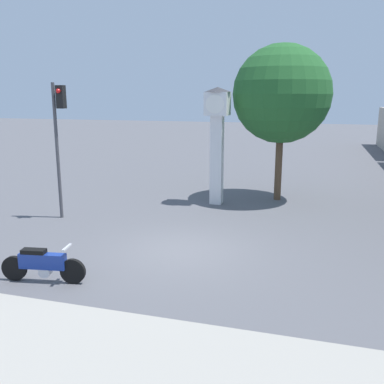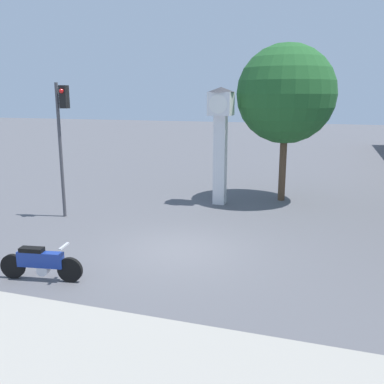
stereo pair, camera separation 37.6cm
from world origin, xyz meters
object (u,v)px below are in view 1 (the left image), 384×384
object	(u,v)px
street_tree	(282,94)
motorcycle	(43,264)
traffic_light	(59,128)
clock_tower	(217,128)

from	to	relation	value
street_tree	motorcycle	bearing A→B (deg)	-115.00
traffic_light	street_tree	world-z (taller)	street_tree
traffic_light	street_tree	distance (m)	9.06
street_tree	traffic_light	bearing A→B (deg)	-145.37
motorcycle	clock_tower	distance (m)	9.50
street_tree	clock_tower	bearing A→B (deg)	-149.78
clock_tower	traffic_light	bearing A→B (deg)	-143.38
clock_tower	traffic_light	size ratio (longest dim) A/B	0.98
motorcycle	street_tree	distance (m)	11.97
motorcycle	traffic_light	size ratio (longest dim) A/B	0.43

